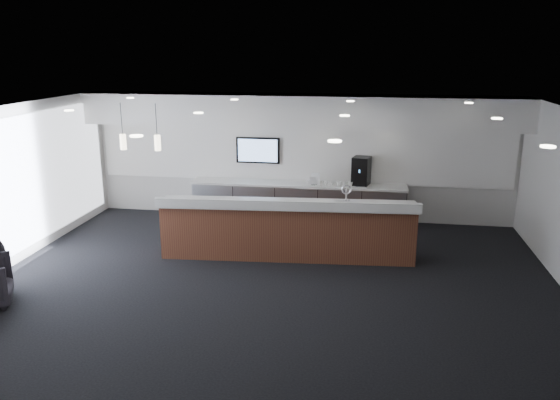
# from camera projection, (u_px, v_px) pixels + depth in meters

# --- Properties ---
(ground) EXTENTS (10.00, 10.00, 0.00)m
(ground) POSITION_uv_depth(u_px,v_px,m) (271.00, 284.00, 9.60)
(ground) COLOR black
(ground) RESTS_ON ground
(ceiling) EXTENTS (10.00, 8.00, 0.02)m
(ceiling) POSITION_uv_depth(u_px,v_px,m) (270.00, 112.00, 8.79)
(ceiling) COLOR black
(ceiling) RESTS_ON back_wall
(back_wall) EXTENTS (10.00, 0.02, 3.00)m
(back_wall) POSITION_uv_depth(u_px,v_px,m) (300.00, 157.00, 13.00)
(back_wall) COLOR silver
(back_wall) RESTS_ON ground
(left_wall) EXTENTS (0.02, 8.00, 3.00)m
(left_wall) POSITION_uv_depth(u_px,v_px,m) (1.00, 190.00, 9.96)
(left_wall) COLOR silver
(left_wall) RESTS_ON ground
(soffit_bulkhead) EXTENTS (10.00, 0.90, 0.70)m
(soffit_bulkhead) POSITION_uv_depth(u_px,v_px,m) (298.00, 110.00, 12.26)
(soffit_bulkhead) COLOR white
(soffit_bulkhead) RESTS_ON back_wall
(alcove_panel) EXTENTS (9.80, 0.06, 1.40)m
(alcove_panel) POSITION_uv_depth(u_px,v_px,m) (300.00, 153.00, 12.94)
(alcove_panel) COLOR white
(alcove_panel) RESTS_ON back_wall
(window_blinds_wall) EXTENTS (0.04, 7.36, 2.55)m
(window_blinds_wall) POSITION_uv_depth(u_px,v_px,m) (3.00, 190.00, 9.95)
(window_blinds_wall) COLOR silver
(window_blinds_wall) RESTS_ON left_wall
(back_credenza) EXTENTS (5.06, 0.66, 0.95)m
(back_credenza) POSITION_uv_depth(u_px,v_px,m) (298.00, 202.00, 12.93)
(back_credenza) COLOR #A0A3A9
(back_credenza) RESTS_ON ground
(wall_tv) EXTENTS (1.05, 0.08, 0.62)m
(wall_tv) POSITION_uv_depth(u_px,v_px,m) (258.00, 150.00, 13.02)
(wall_tv) COLOR black
(wall_tv) RESTS_ON back_wall
(pendant_left) EXTENTS (0.12, 0.12, 0.30)m
(pendant_left) POSITION_uv_depth(u_px,v_px,m) (151.00, 146.00, 10.12)
(pendant_left) COLOR beige
(pendant_left) RESTS_ON ceiling
(pendant_right) EXTENTS (0.12, 0.12, 0.30)m
(pendant_right) POSITION_uv_depth(u_px,v_px,m) (115.00, 145.00, 10.23)
(pendant_right) COLOR beige
(pendant_right) RESTS_ON ceiling
(ceiling_can_lights) EXTENTS (7.00, 5.00, 0.02)m
(ceiling_can_lights) POSITION_uv_depth(u_px,v_px,m) (270.00, 114.00, 8.80)
(ceiling_can_lights) COLOR white
(ceiling_can_lights) RESTS_ON ceiling
(service_counter) EXTENTS (5.04, 1.19, 1.49)m
(service_counter) POSITION_uv_depth(u_px,v_px,m) (287.00, 229.00, 10.69)
(service_counter) COLOR #592B1D
(service_counter) RESTS_ON ground
(coffee_machine) EXTENTS (0.46, 0.54, 0.65)m
(coffee_machine) POSITION_uv_depth(u_px,v_px,m) (361.00, 171.00, 12.56)
(coffee_machine) COLOR black
(coffee_machine) RESTS_ON back_credenza
(info_sign_left) EXTENTS (0.14, 0.05, 0.19)m
(info_sign_left) POSITION_uv_depth(u_px,v_px,m) (313.00, 181.00, 12.59)
(info_sign_left) COLOR white
(info_sign_left) RESTS_ON back_credenza
(info_sign_right) EXTENTS (0.20, 0.08, 0.27)m
(info_sign_right) POSITION_uv_depth(u_px,v_px,m) (316.00, 179.00, 12.63)
(info_sign_right) COLOR white
(info_sign_right) RESTS_ON back_credenza
(cup_0) EXTENTS (0.10, 0.10, 0.09)m
(cup_0) POSITION_uv_depth(u_px,v_px,m) (351.00, 184.00, 12.53)
(cup_0) COLOR white
(cup_0) RESTS_ON back_credenza
(cup_1) EXTENTS (0.14, 0.14, 0.09)m
(cup_1) POSITION_uv_depth(u_px,v_px,m) (345.00, 184.00, 12.55)
(cup_1) COLOR white
(cup_1) RESTS_ON back_credenza
(cup_2) EXTENTS (0.12, 0.12, 0.09)m
(cup_2) POSITION_uv_depth(u_px,v_px,m) (339.00, 183.00, 12.57)
(cup_2) COLOR white
(cup_2) RESTS_ON back_credenza
(cup_3) EXTENTS (0.13, 0.13, 0.09)m
(cup_3) POSITION_uv_depth(u_px,v_px,m) (333.00, 183.00, 12.59)
(cup_3) COLOR white
(cup_3) RESTS_ON back_credenza
(cup_4) EXTENTS (0.14, 0.14, 0.09)m
(cup_4) POSITION_uv_depth(u_px,v_px,m) (326.00, 183.00, 12.61)
(cup_4) COLOR white
(cup_4) RESTS_ON back_credenza
(cup_5) EXTENTS (0.11, 0.11, 0.09)m
(cup_5) POSITION_uv_depth(u_px,v_px,m) (320.00, 183.00, 12.63)
(cup_5) COLOR white
(cup_5) RESTS_ON back_credenza
(cup_6) EXTENTS (0.14, 0.14, 0.09)m
(cup_6) POSITION_uv_depth(u_px,v_px,m) (314.00, 182.00, 12.65)
(cup_6) COLOR white
(cup_6) RESTS_ON back_credenza
(cup_7) EXTENTS (0.12, 0.12, 0.09)m
(cup_7) POSITION_uv_depth(u_px,v_px,m) (308.00, 182.00, 12.68)
(cup_7) COLOR white
(cup_7) RESTS_ON back_credenza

